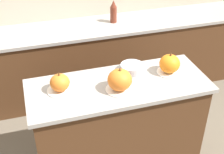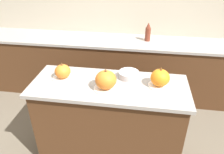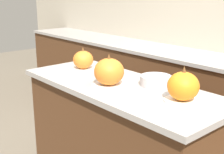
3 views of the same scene
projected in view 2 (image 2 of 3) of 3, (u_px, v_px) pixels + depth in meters
ground_plane at (110, 151)px, 2.51m from camera, size 12.00×12.00×0.00m
wall_back at (126, 9)px, 3.22m from camera, size 8.00×0.06×2.50m
kitchen_island at (109, 121)px, 2.29m from camera, size 1.49×0.60×0.91m
back_counter at (122, 68)px, 3.34m from camera, size 6.00×0.60×0.89m
pumpkin_cake_left at (63, 72)px, 2.13m from camera, size 0.22×0.22×0.18m
pumpkin_cake_center at (106, 80)px, 1.95m from camera, size 0.22×0.22×0.21m
pumpkin_cake_right at (160, 78)px, 2.00m from camera, size 0.21×0.21×0.20m
bottle_tall at (148, 32)px, 3.05m from camera, size 0.08×0.08×0.26m
mixing_bowl at (129, 75)px, 2.16m from camera, size 0.20×0.20×0.06m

